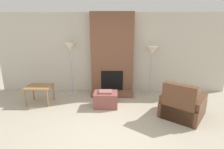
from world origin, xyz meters
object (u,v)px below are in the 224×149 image
ottoman (106,99)px  armchair (182,106)px  side_table (39,88)px  floor_lamp_right (152,53)px  floor_lamp_left (70,49)px

ottoman → armchair: (1.90, -0.53, 0.06)m
side_table → floor_lamp_right: 3.53m
ottoman → floor_lamp_right: bearing=34.7°
side_table → floor_lamp_right: size_ratio=0.44×
ottoman → floor_lamp_left: floor_lamp_left is taller
ottoman → floor_lamp_right: (1.40, 0.97, 1.17)m
side_table → floor_lamp_left: 1.50m
side_table → floor_lamp_right: bearing=13.3°
armchair → side_table: armchair is taller
ottoman → floor_lamp_right: size_ratio=0.41×
ottoman → floor_lamp_left: 1.97m
ottoman → armchair: size_ratio=0.49×
side_table → floor_lamp_left: (0.76, 0.78, 1.03)m
floor_lamp_left → ottoman: bearing=-40.0°
side_table → floor_lamp_right: (3.32, 0.78, 0.93)m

